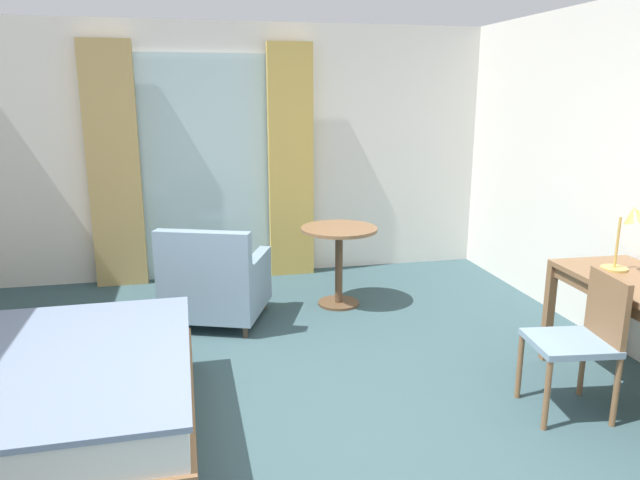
# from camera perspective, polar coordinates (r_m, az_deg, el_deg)

# --- Properties ---
(ground) EXTENTS (5.98, 7.02, 0.10)m
(ground) POSITION_cam_1_polar(r_m,az_deg,el_deg) (3.67, -2.98, -18.54)
(ground) COLOR #334C51
(wall_back) EXTENTS (5.58, 0.12, 2.62)m
(wall_back) POSITION_cam_1_polar(r_m,az_deg,el_deg) (6.36, -7.97, 8.35)
(wall_back) COLOR silver
(wall_back) RESTS_ON ground
(balcony_glass_door) EXTENTS (1.33, 0.02, 2.31)m
(balcony_glass_door) POSITION_cam_1_polar(r_m,az_deg,el_deg) (6.28, -11.03, 6.71)
(balcony_glass_door) COLOR silver
(balcony_glass_door) RESTS_ON ground
(curtain_panel_left) EXTENTS (0.50, 0.10, 2.42)m
(curtain_panel_left) POSITION_cam_1_polar(r_m,az_deg,el_deg) (6.22, -19.26, 6.65)
(curtain_panel_left) COLOR tan
(curtain_panel_left) RESTS_ON ground
(curtain_panel_right) EXTENTS (0.47, 0.10, 2.42)m
(curtain_panel_right) POSITION_cam_1_polar(r_m,az_deg,el_deg) (6.25, -2.83, 7.45)
(curtain_panel_right) COLOR tan
(curtain_panel_right) RESTS_ON ground
(bed) EXTENTS (2.00, 1.78, 0.97)m
(bed) POSITION_cam_1_polar(r_m,az_deg,el_deg) (3.74, -28.42, -13.94)
(bed) COLOR brown
(bed) RESTS_ON ground
(desk_chair) EXTENTS (0.51, 0.47, 0.88)m
(desk_chair) POSITION_cam_1_polar(r_m,az_deg,el_deg) (3.95, 24.01, -8.38)
(desk_chair) COLOR gray
(desk_chair) RESTS_ON ground
(desk_lamp) EXTENTS (0.21, 0.25, 0.47)m
(desk_lamp) POSITION_cam_1_polar(r_m,az_deg,el_deg) (4.36, 27.82, 1.39)
(desk_lamp) COLOR tan
(desk_lamp) RESTS_ON writing_desk
(armchair_by_window) EXTENTS (1.00, 1.00, 0.87)m
(armchair_by_window) POSITION_cam_1_polar(r_m,az_deg,el_deg) (5.11, -10.07, -4.23)
(armchair_by_window) COLOR gray
(armchair_by_window) RESTS_ON ground
(round_cafe_table) EXTENTS (0.70, 0.70, 0.74)m
(round_cafe_table) POSITION_cam_1_polar(r_m,az_deg,el_deg) (5.41, 1.85, -0.75)
(round_cafe_table) COLOR brown
(round_cafe_table) RESTS_ON ground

